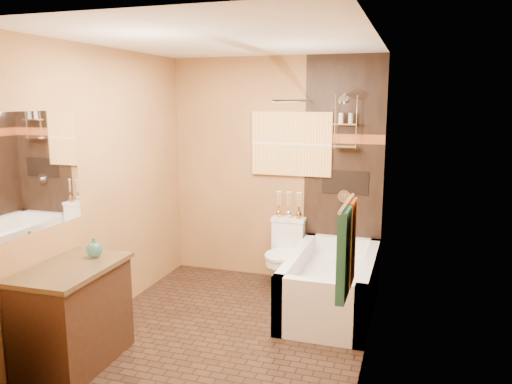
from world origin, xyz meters
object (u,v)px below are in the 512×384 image
at_px(bathtub, 331,288).
at_px(vanity, 74,315).
at_px(toilet, 285,253).
at_px(sunset_painting, 291,144).

distance_m(bathtub, vanity, 2.38).
relative_size(bathtub, vanity, 1.64).
bearing_deg(toilet, sunset_painting, 88.54).
bearing_deg(bathtub, vanity, -136.63).
distance_m(sunset_painting, vanity, 2.85).
xyz_separation_m(toilet, vanity, (-1.12, -2.10, 0.03)).
xyz_separation_m(sunset_painting, toilet, (-0.00, -0.25, -1.18)).
distance_m(bathtub, toilet, 0.78).
relative_size(toilet, vanity, 0.80).
height_order(bathtub, vanity, vanity).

